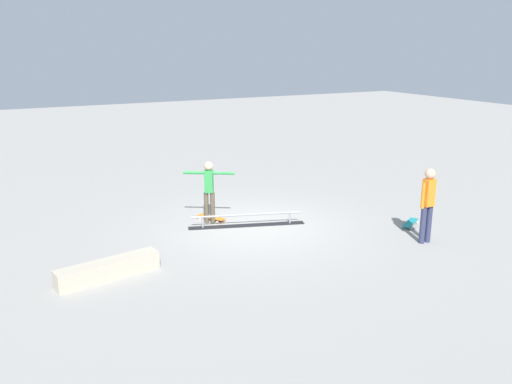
# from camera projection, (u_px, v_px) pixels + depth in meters

# --- Properties ---
(ground_plane) EXTENTS (60.00, 60.00, 0.00)m
(ground_plane) POSITION_uv_depth(u_px,v_px,m) (253.00, 227.00, 13.20)
(ground_plane) COLOR gray
(grind_rail) EXTENTS (2.85, 1.14, 0.31)m
(grind_rail) POSITION_uv_depth(u_px,v_px,m) (247.00, 221.00, 13.25)
(grind_rail) COLOR black
(grind_rail) RESTS_ON ground_plane
(skate_ledge) EXTENTS (2.06, 0.73, 0.37)m
(skate_ledge) POSITION_uv_depth(u_px,v_px,m) (108.00, 269.00, 10.24)
(skate_ledge) COLOR #B2A893
(skate_ledge) RESTS_ON ground_plane
(skater_main) EXTENTS (1.13, 0.73, 1.59)m
(skater_main) POSITION_uv_depth(u_px,v_px,m) (209.00, 188.00, 13.26)
(skater_main) COLOR brown
(skater_main) RESTS_ON ground_plane
(skateboard_main) EXTENTS (0.57, 0.79, 0.09)m
(skateboard_main) POSITION_uv_depth(u_px,v_px,m) (211.00, 217.00, 13.68)
(skateboard_main) COLOR orange
(skateboard_main) RESTS_ON ground_plane
(bystander_orange_shirt) EXTENTS (0.39, 0.24, 1.74)m
(bystander_orange_shirt) POSITION_uv_depth(u_px,v_px,m) (428.00, 201.00, 11.89)
(bystander_orange_shirt) COLOR #2D3351
(bystander_orange_shirt) RESTS_ON ground_plane
(loose_skateboard_teal) EXTENTS (0.79, 0.58, 0.09)m
(loose_skateboard_teal) POSITION_uv_depth(u_px,v_px,m) (410.00, 223.00, 13.27)
(loose_skateboard_teal) COLOR teal
(loose_skateboard_teal) RESTS_ON ground_plane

